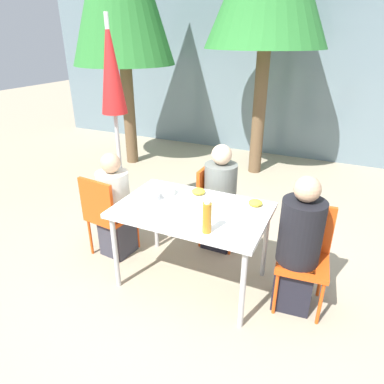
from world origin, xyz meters
name	(u,v)px	position (x,y,z in m)	size (l,w,h in m)	color
ground_plane	(192,280)	(0.00, 0.00, 0.00)	(24.00, 24.00, 0.00)	tan
building_facade	(291,71)	(0.00, 4.10, 1.50)	(10.00, 0.20, 3.00)	slate
dining_table	(192,215)	(0.00, 0.00, 0.69)	(1.27, 0.82, 0.75)	white
chair_left	(106,211)	(-0.94, 0.02, 0.50)	(0.44, 0.44, 0.86)	#E54C14
person_left	(115,208)	(-0.89, 0.09, 0.51)	(0.31, 0.31, 1.09)	#383842
chair_right	(304,249)	(0.93, 0.17, 0.50)	(0.44, 0.44, 0.86)	#E54C14
person_right	(298,249)	(0.89, 0.08, 0.55)	(0.33, 0.33, 1.16)	black
chair_far	(214,200)	(-0.07, 0.71, 0.50)	(0.41, 0.41, 0.86)	#E54C14
person_far	(220,201)	(0.01, 0.66, 0.53)	(0.33, 0.33, 1.13)	black
closed_umbrella	(112,82)	(-1.27, 0.74, 1.63)	(0.36, 0.36, 2.29)	#333333
plate_0	(198,193)	(-0.05, 0.26, 0.78)	(0.22, 0.22, 0.06)	white
plate_1	(255,204)	(0.48, 0.25, 0.78)	(0.22, 0.22, 0.06)	white
bottle	(207,217)	(0.26, -0.30, 0.88)	(0.07, 0.07, 0.26)	#B7751E
drinking_cup	(155,195)	(-0.36, -0.01, 0.81)	(0.07, 0.07, 0.10)	silver
salad_bowl	(166,191)	(-0.33, 0.15, 0.79)	(0.17, 0.17, 0.06)	white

